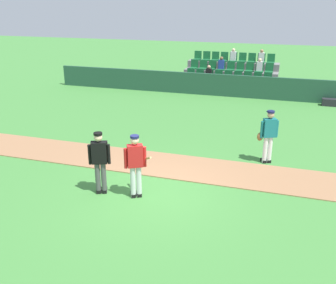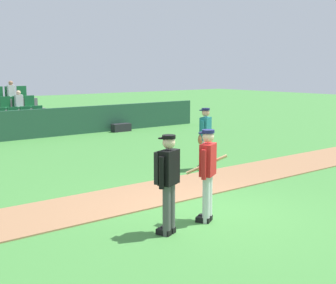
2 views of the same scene
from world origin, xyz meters
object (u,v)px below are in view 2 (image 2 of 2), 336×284
object	(u,v)px
batter_red_jersey	(208,172)
umpire_home_plate	(168,178)
runner_teal_jersey	(205,136)
equipment_bag	(121,128)

from	to	relation	value
batter_red_jersey	umpire_home_plate	size ratio (longest dim) A/B	1.00
umpire_home_plate	runner_teal_jersey	bearing A→B (deg)	40.13
batter_red_jersey	umpire_home_plate	world-z (taller)	same
umpire_home_plate	equipment_bag	distance (m)	13.67
batter_red_jersey	equipment_bag	bearing A→B (deg)	63.97
equipment_bag	umpire_home_plate	bearing A→B (deg)	-119.70
umpire_home_plate	batter_red_jersey	bearing A→B (deg)	3.94
umpire_home_plate	runner_teal_jersey	world-z (taller)	same
runner_teal_jersey	batter_red_jersey	bearing A→B (deg)	-132.54
batter_red_jersey	runner_teal_jersey	size ratio (longest dim) A/B	1.00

